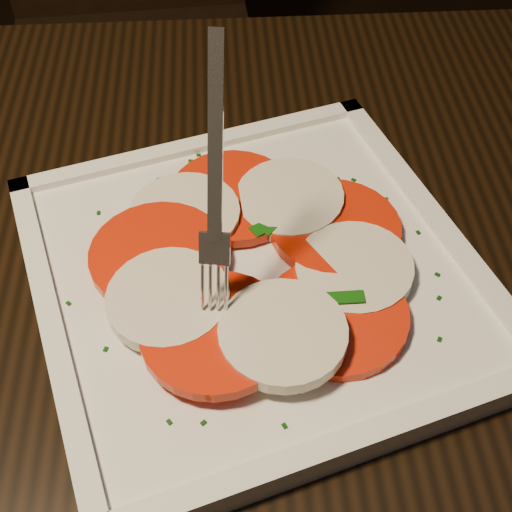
{
  "coord_description": "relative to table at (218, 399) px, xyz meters",
  "views": [
    {
      "loc": [
        -0.1,
        -0.19,
        1.14
      ],
      "look_at": [
        -0.09,
        0.14,
        0.78
      ],
      "focal_mm": 50.0,
      "sensor_mm": 36.0,
      "label": 1
    }
  ],
  "objects": [
    {
      "name": "fork",
      "position": [
        0.01,
        0.03,
        0.21
      ],
      "size": [
        0.03,
        0.07,
        0.16
      ],
      "primitive_type": null,
      "rotation": [
        0.0,
        0.0,
        -0.11
      ],
      "color": "white",
      "rests_on": "caprese_salad"
    },
    {
      "name": "chair",
      "position": [
        -0.17,
        0.84,
        -0.12
      ],
      "size": [
        0.47,
        0.47,
        0.93
      ],
      "rotation": [
        0.0,
        0.0,
        0.11
      ],
      "color": "black",
      "rests_on": "ground"
    },
    {
      "name": "plate",
      "position": [
        0.03,
        0.03,
        0.11
      ],
      "size": [
        0.38,
        0.38,
        0.01
      ],
      "primitive_type": "cube",
      "rotation": [
        0.0,
        0.0,
        0.34
      ],
      "color": "white",
      "rests_on": "table"
    },
    {
      "name": "table",
      "position": [
        0.0,
        0.0,
        0.0
      ],
      "size": [
        1.23,
        0.85,
        0.75
      ],
      "rotation": [
        0.0,
        0.0,
        0.04
      ],
      "color": "black",
      "rests_on": "ground"
    },
    {
      "name": "caprese_salad",
      "position": [
        0.03,
        0.03,
        0.12
      ],
      "size": [
        0.26,
        0.25,
        0.02
      ],
      "color": "red",
      "rests_on": "plate"
    }
  ]
}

